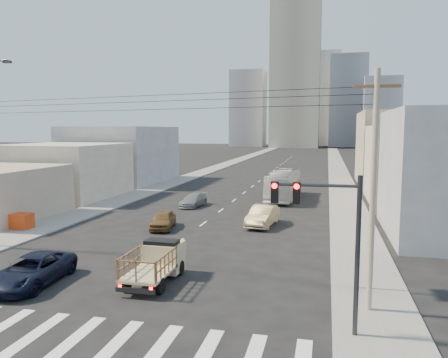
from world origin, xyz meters
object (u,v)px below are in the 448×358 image
at_px(traffic_signal, 329,227).
at_px(green_sign, 359,213).
at_px(utility_pole, 373,189).
at_px(sedan_brown, 163,220).
at_px(navy_pickup, 32,270).
at_px(crate_stack, 20,221).
at_px(sedan_tan, 263,216).
at_px(city_bus, 284,185).
at_px(sedan_grey, 193,200).
at_px(flatbed_pickup, 156,260).

xyz_separation_m(traffic_signal, green_sign, (1.39, 5.01, -0.34)).
bearing_deg(utility_pole, sedan_brown, 138.01).
bearing_deg(navy_pickup, sedan_brown, 79.00).
height_order(sedan_brown, crate_stack, sedan_brown).
bearing_deg(sedan_brown, green_sign, -47.02).
distance_m(sedan_tan, green_sign, 14.66).
bearing_deg(city_bus, utility_pole, -75.88).
bearing_deg(sedan_grey, utility_pole, -51.13).
bearing_deg(city_bus, sedan_brown, -112.68).
distance_m(sedan_brown, traffic_signal, 19.80).
bearing_deg(sedan_grey, green_sign, -48.61).
bearing_deg(sedan_grey, crate_stack, -121.77).
bearing_deg(crate_stack, navy_pickup, -49.26).
distance_m(city_bus, crate_stack, 26.73).
relative_size(sedan_brown, green_sign, 0.80).
xyz_separation_m(sedan_tan, sedan_grey, (-7.97, 7.12, -0.19)).
distance_m(sedan_tan, traffic_signal, 18.84).
distance_m(sedan_tan, crate_stack, 18.69).
distance_m(sedan_brown, green_sign, 17.31).
bearing_deg(sedan_brown, traffic_signal, -61.42).
relative_size(sedan_brown, traffic_signal, 0.67).
height_order(city_bus, utility_pole, utility_pole).
bearing_deg(sedan_tan, crate_stack, -155.73).
xyz_separation_m(sedan_tan, utility_pole, (6.70, -15.37, 4.39)).
distance_m(flatbed_pickup, green_sign, 10.16).
relative_size(flatbed_pickup, navy_pickup, 0.86).
bearing_deg(flatbed_pickup, navy_pickup, -162.35).
bearing_deg(sedan_grey, city_bus, 45.56).
xyz_separation_m(navy_pickup, crate_stack, (-8.65, 10.05, -0.02)).
relative_size(sedan_tan, green_sign, 0.97).
bearing_deg(city_bus, traffic_signal, -79.84).
relative_size(sedan_grey, utility_pole, 0.42).
xyz_separation_m(sedan_grey, green_sign, (14.34, -19.99, 3.13)).
xyz_separation_m(city_bus, green_sign, (6.09, -26.86, 2.19)).
height_order(city_bus, sedan_grey, city_bus).
distance_m(sedan_grey, crate_stack, 16.14).
distance_m(flatbed_pickup, sedan_tan, 14.31).
distance_m(navy_pickup, city_bus, 31.19).
distance_m(navy_pickup, sedan_brown, 13.12).
xyz_separation_m(sedan_brown, green_sign, (13.70, -10.13, 3.06)).
distance_m(navy_pickup, green_sign, 16.06).
distance_m(traffic_signal, crate_stack, 26.05).
relative_size(city_bus, sedan_brown, 2.79).
xyz_separation_m(flatbed_pickup, sedan_grey, (-4.59, 21.01, -0.48)).
distance_m(navy_pickup, sedan_grey, 22.88).
bearing_deg(green_sign, utility_pole, -82.33).
bearing_deg(sedan_tan, utility_pole, -59.89).
height_order(navy_pickup, city_bus, city_bus).
bearing_deg(utility_pole, traffic_signal, -124.61).
distance_m(city_bus, traffic_signal, 32.31).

